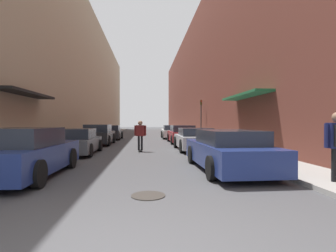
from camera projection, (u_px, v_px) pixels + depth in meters
ground at (143, 138)px, 26.56m from camera, size 132.43×132.43×0.00m
curb_strip_left at (103, 134)px, 32.13m from camera, size 1.80×60.19×0.12m
curb_strip_right at (182, 134)px, 32.97m from camera, size 1.80×60.19×0.12m
building_row_left at (79, 75)px, 31.79m from camera, size 4.90×60.19×14.70m
building_row_right at (205, 80)px, 33.13m from camera, size 4.90×60.19×13.74m
parked_car_left_0 at (25, 153)px, 7.19m from camera, size 1.89×4.32×1.36m
parked_car_left_1 at (76, 142)px, 12.51m from camera, size 1.94×4.09×1.22m
parked_car_left_2 at (99, 135)px, 17.98m from camera, size 1.88×4.52×1.38m
parked_car_left_3 at (110, 133)px, 23.59m from camera, size 1.96×4.31×1.27m
parked_car_right_0 at (228, 151)px, 8.25m from camera, size 1.95×4.75×1.27m
parked_car_right_1 at (194, 139)px, 14.30m from camera, size 1.94×4.33×1.22m
parked_car_right_2 at (182, 134)px, 19.53m from camera, size 1.91×4.80×1.32m
parked_car_right_3 at (173, 132)px, 24.96m from camera, size 2.06×4.16×1.27m
skateboarder at (140, 133)px, 13.60m from camera, size 0.62×0.78×1.61m
manhole_cover at (148, 196)px, 5.36m from camera, size 0.70×0.70×0.02m
traffic_light at (201, 114)px, 24.04m from camera, size 0.16×0.22×3.48m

